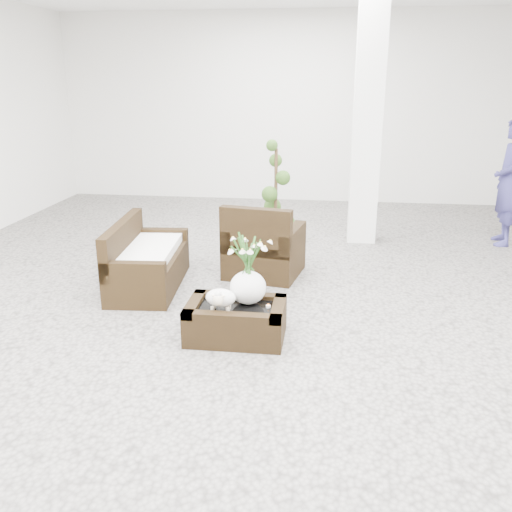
# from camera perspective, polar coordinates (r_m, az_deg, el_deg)

# --- Properties ---
(ground) EXTENTS (11.00, 11.00, 0.00)m
(ground) POSITION_cam_1_polar(r_m,az_deg,el_deg) (5.92, 0.13, -5.42)
(ground) COLOR gray
(ground) RESTS_ON ground
(column) EXTENTS (0.40, 0.40, 3.50)m
(column) POSITION_cam_1_polar(r_m,az_deg,el_deg) (8.22, 11.31, 13.45)
(column) COLOR white
(column) RESTS_ON ground
(coffee_table) EXTENTS (0.90, 0.60, 0.31)m
(coffee_table) POSITION_cam_1_polar(r_m,az_deg,el_deg) (5.24, -2.06, -6.76)
(coffee_table) COLOR black
(coffee_table) RESTS_ON ground
(sheep_figurine) EXTENTS (0.28, 0.23, 0.21)m
(sheep_figurine) POSITION_cam_1_polar(r_m,az_deg,el_deg) (5.07, -3.62, -4.46)
(sheep_figurine) COLOR white
(sheep_figurine) RESTS_ON coffee_table
(planter_narcissus) EXTENTS (0.44, 0.44, 0.80)m
(planter_narcissus) POSITION_cam_1_polar(r_m,az_deg,el_deg) (5.11, -0.84, -0.69)
(planter_narcissus) COLOR white
(planter_narcissus) RESTS_ON coffee_table
(tealight) EXTENTS (0.04, 0.04, 0.03)m
(tealight) POSITION_cam_1_polar(r_m,az_deg,el_deg) (5.15, 1.26, -5.12)
(tealight) COLOR white
(tealight) RESTS_ON coffee_table
(armchair) EXTENTS (0.99, 0.96, 0.91)m
(armchair) POSITION_cam_1_polar(r_m,az_deg,el_deg) (6.80, 0.86, 1.79)
(armchair) COLOR black
(armchair) RESTS_ON ground
(loveseat) EXTENTS (0.80, 1.49, 0.77)m
(loveseat) POSITION_cam_1_polar(r_m,az_deg,el_deg) (6.53, -10.95, 0.11)
(loveseat) COLOR black
(loveseat) RESTS_ON ground
(topiary) EXTENTS (0.39, 0.39, 1.47)m
(topiary) POSITION_cam_1_polar(r_m,az_deg,el_deg) (8.04, 2.03, 6.38)
(topiary) COLOR #2A4817
(topiary) RESTS_ON ground
(shopper) EXTENTS (0.48, 0.69, 1.81)m
(shopper) POSITION_cam_1_polar(r_m,az_deg,el_deg) (8.75, 24.44, 6.87)
(shopper) COLOR navy
(shopper) RESTS_ON ground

